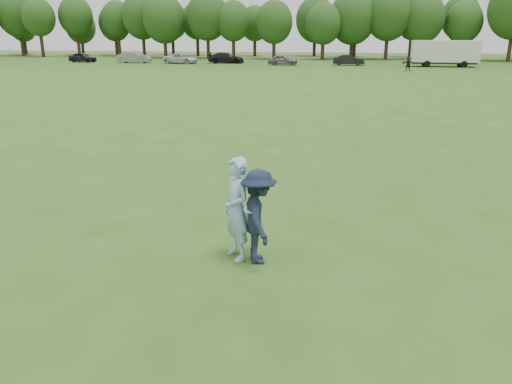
{
  "coord_description": "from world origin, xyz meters",
  "views": [
    {
      "loc": [
        1.59,
        -8.83,
        4.39
      ],
      "look_at": [
        -0.09,
        1.16,
        1.1
      ],
      "focal_mm": 35.0,
      "sensor_mm": 36.0,
      "label": 1
    }
  ],
  "objects_px": {
    "car_c": "(181,59)",
    "car_e": "(283,60)",
    "defender": "(259,217)",
    "thrower": "(237,209)",
    "player_far_d": "(408,64)",
    "car_d": "(226,58)",
    "car_f": "(349,60)",
    "car_b": "(134,57)",
    "cargo_trailer": "(445,52)",
    "car_a": "(83,57)"
  },
  "relations": [
    {
      "from": "car_e",
      "to": "cargo_trailer",
      "type": "xyz_separation_m",
      "value": [
        20.37,
        0.3,
        1.11
      ]
    },
    {
      "from": "thrower",
      "to": "car_b",
      "type": "bearing_deg",
      "value": 167.54
    },
    {
      "from": "defender",
      "to": "cargo_trailer",
      "type": "distance_m",
      "value": 60.46
    },
    {
      "from": "car_a",
      "to": "car_e",
      "type": "relative_size",
      "value": 1.02
    },
    {
      "from": "car_b",
      "to": "car_f",
      "type": "distance_m",
      "value": 29.84
    },
    {
      "from": "defender",
      "to": "car_c",
      "type": "relative_size",
      "value": 0.4
    },
    {
      "from": "car_b",
      "to": "cargo_trailer",
      "type": "height_order",
      "value": "cargo_trailer"
    },
    {
      "from": "defender",
      "to": "thrower",
      "type": "bearing_deg",
      "value": 59.65
    },
    {
      "from": "player_far_d",
      "to": "car_a",
      "type": "bearing_deg",
      "value": 174.0
    },
    {
      "from": "car_c",
      "to": "cargo_trailer",
      "type": "height_order",
      "value": "cargo_trailer"
    },
    {
      "from": "car_d",
      "to": "cargo_trailer",
      "type": "bearing_deg",
      "value": -98.12
    },
    {
      "from": "car_c",
      "to": "car_e",
      "type": "distance_m",
      "value": 14.29
    },
    {
      "from": "car_d",
      "to": "car_f",
      "type": "relative_size",
      "value": 1.21
    },
    {
      "from": "car_a",
      "to": "car_c",
      "type": "xyz_separation_m",
      "value": [
        14.89,
        -0.52,
        -0.01
      ]
    },
    {
      "from": "car_c",
      "to": "car_e",
      "type": "height_order",
      "value": "car_e"
    },
    {
      "from": "defender",
      "to": "car_a",
      "type": "bearing_deg",
      "value": 13.23
    },
    {
      "from": "car_b",
      "to": "cargo_trailer",
      "type": "xyz_separation_m",
      "value": [
        41.65,
        -1.12,
        1.0
      ]
    },
    {
      "from": "defender",
      "to": "car_e",
      "type": "bearing_deg",
      "value": -11.17
    },
    {
      "from": "player_far_d",
      "to": "thrower",
      "type": "bearing_deg",
      "value": -94.48
    },
    {
      "from": "player_far_d",
      "to": "car_e",
      "type": "xyz_separation_m",
      "value": [
        -15.1,
        7.73,
        -0.15
      ]
    },
    {
      "from": "thrower",
      "to": "player_far_d",
      "type": "bearing_deg",
      "value": 132.81
    },
    {
      "from": "car_b",
      "to": "car_f",
      "type": "bearing_deg",
      "value": -92.41
    },
    {
      "from": "car_d",
      "to": "thrower",
      "type": "bearing_deg",
      "value": -170.36
    },
    {
      "from": "player_far_d",
      "to": "car_f",
      "type": "xyz_separation_m",
      "value": [
        -6.55,
        8.77,
        -0.14
      ]
    },
    {
      "from": "defender",
      "to": "car_e",
      "type": "height_order",
      "value": "defender"
    },
    {
      "from": "thrower",
      "to": "car_e",
      "type": "height_order",
      "value": "thrower"
    },
    {
      "from": "thrower",
      "to": "car_d",
      "type": "xyz_separation_m",
      "value": [
        -14.14,
        61.07,
        -0.32
      ]
    },
    {
      "from": "car_e",
      "to": "defender",
      "type": "bearing_deg",
      "value": -173.42
    },
    {
      "from": "car_a",
      "to": "cargo_trailer",
      "type": "xyz_separation_m",
      "value": [
        49.52,
        -1.23,
        1.1
      ]
    },
    {
      "from": "car_f",
      "to": "car_d",
      "type": "bearing_deg",
      "value": 81.64
    },
    {
      "from": "player_far_d",
      "to": "car_c",
      "type": "bearing_deg",
      "value": 169.25
    },
    {
      "from": "defender",
      "to": "player_far_d",
      "type": "xyz_separation_m",
      "value": [
        8.75,
        50.78,
        -0.13
      ]
    },
    {
      "from": "defender",
      "to": "car_a",
      "type": "height_order",
      "value": "defender"
    },
    {
      "from": "player_far_d",
      "to": "car_c",
      "type": "xyz_separation_m",
      "value": [
        -29.36,
        8.74,
        -0.15
      ]
    },
    {
      "from": "car_b",
      "to": "car_c",
      "type": "relative_size",
      "value": 0.98
    },
    {
      "from": "car_d",
      "to": "car_e",
      "type": "relative_size",
      "value": 1.27
    },
    {
      "from": "car_f",
      "to": "defender",
      "type": "bearing_deg",
      "value": 175.03
    },
    {
      "from": "car_e",
      "to": "car_f",
      "type": "distance_m",
      "value": 8.62
    },
    {
      "from": "thrower",
      "to": "player_far_d",
      "type": "height_order",
      "value": "thrower"
    },
    {
      "from": "defender",
      "to": "cargo_trailer",
      "type": "xyz_separation_m",
      "value": [
        14.02,
        58.81,
        0.83
      ]
    },
    {
      "from": "thrower",
      "to": "car_d",
      "type": "relative_size",
      "value": 0.42
    },
    {
      "from": "car_d",
      "to": "car_e",
      "type": "distance_m",
      "value": 8.67
    },
    {
      "from": "car_a",
      "to": "car_d",
      "type": "relative_size",
      "value": 0.8
    },
    {
      "from": "car_c",
      "to": "car_e",
      "type": "bearing_deg",
      "value": -86.13
    },
    {
      "from": "car_c",
      "to": "car_f",
      "type": "distance_m",
      "value": 22.82
    },
    {
      "from": "car_d",
      "to": "car_f",
      "type": "distance_m",
      "value": 16.89
    },
    {
      "from": "car_c",
      "to": "car_b",
      "type": "bearing_deg",
      "value": 94.6
    },
    {
      "from": "car_c",
      "to": "cargo_trailer",
      "type": "relative_size",
      "value": 0.53
    },
    {
      "from": "defender",
      "to": "car_b",
      "type": "bearing_deg",
      "value": 7.4
    },
    {
      "from": "car_b",
      "to": "defender",
      "type": "bearing_deg",
      "value": -156.93
    }
  ]
}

